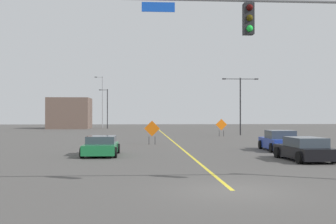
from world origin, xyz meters
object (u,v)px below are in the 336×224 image
object	(u,v)px
construction_sign_right_lane	(152,130)
street_lamp_mid_left	(107,107)
car_blue_approaching	(279,141)
street_lamp_far_right	(240,100)
construction_sign_median_near	(221,125)
car_black_passing	(304,149)
street_lamp_mid_right	(102,100)
car_green_distant	(101,146)

from	to	relation	value
construction_sign_right_lane	street_lamp_mid_left	bearing A→B (deg)	99.76
car_blue_approaching	street_lamp_far_right	bearing A→B (deg)	83.36
street_lamp_far_right	car_blue_approaching	size ratio (longest dim) A/B	1.61
construction_sign_median_near	car_black_passing	world-z (taller)	construction_sign_median_near
street_lamp_mid_left	construction_sign_median_near	bearing A→B (deg)	-61.50
street_lamp_mid_right	car_green_distant	bearing A→B (deg)	-84.85
car_black_passing	street_lamp_mid_right	bearing A→B (deg)	105.90
construction_sign_median_near	car_black_passing	xyz separation A→B (m)	(-0.43, -26.24, -0.68)
construction_sign_median_near	car_black_passing	distance (m)	26.26
car_black_passing	construction_sign_right_lane	bearing A→B (deg)	121.46
street_lamp_mid_left	construction_sign_median_near	distance (m)	33.16
street_lamp_mid_right	car_black_passing	world-z (taller)	street_lamp_mid_right
street_lamp_far_right	car_green_distant	size ratio (longest dim) A/B	1.73
street_lamp_mid_left	car_blue_approaching	bearing A→B (deg)	-71.79
street_lamp_mid_right	construction_sign_median_near	size ratio (longest dim) A/B	4.78
construction_sign_right_lane	car_black_passing	bearing A→B (deg)	-58.54
construction_sign_median_near	construction_sign_right_lane	size ratio (longest dim) A/B	1.01
construction_sign_median_near	car_green_distant	distance (m)	25.63
street_lamp_mid_right	car_blue_approaching	size ratio (longest dim) A/B	2.21
street_lamp_far_right	street_lamp_mid_left	bearing A→B (deg)	125.60
street_lamp_far_right	car_black_passing	distance (m)	29.56
construction_sign_median_near	car_blue_approaching	world-z (taller)	construction_sign_median_near
street_lamp_mid_left	construction_sign_right_lane	world-z (taller)	street_lamp_mid_left
street_lamp_far_right	street_lamp_mid_right	bearing A→B (deg)	124.80
street_lamp_mid_right	car_green_distant	distance (m)	54.45
construction_sign_right_lane	car_green_distant	bearing A→B (deg)	-109.54
car_black_passing	car_green_distant	bearing A→B (deg)	162.74
street_lamp_mid_left	car_blue_approaching	xyz separation A→B (m)	(16.09, -48.90, -3.37)
street_lamp_mid_left	car_green_distant	bearing A→B (deg)	-85.80
street_lamp_far_right	car_green_distant	world-z (taller)	street_lamp_far_right
car_green_distant	car_black_passing	xyz separation A→B (m)	(11.55, -3.59, 0.03)
street_lamp_mid_right	car_black_passing	distance (m)	60.09
car_blue_approaching	construction_sign_right_lane	bearing A→B (deg)	142.19
construction_sign_right_lane	car_green_distant	xyz separation A→B (m)	(-3.43, -9.67, -0.69)
street_lamp_mid_left	street_lamp_mid_right	xyz separation A→B (m)	(-1.07, 2.33, 1.29)
construction_sign_right_lane	car_blue_approaching	size ratio (longest dim) A/B	0.46
street_lamp_mid_left	car_black_passing	world-z (taller)	street_lamp_mid_left
street_lamp_mid_left	street_lamp_far_right	world-z (taller)	street_lamp_mid_left
street_lamp_mid_right	construction_sign_median_near	xyz separation A→B (m)	(16.84, -31.37, -4.03)
car_blue_approaching	car_black_passing	world-z (taller)	car_blue_approaching
car_green_distant	street_lamp_mid_right	bearing A→B (deg)	95.15
car_green_distant	car_black_passing	distance (m)	12.09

